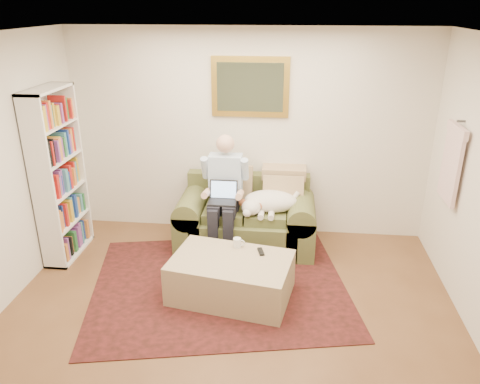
% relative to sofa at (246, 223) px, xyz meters
% --- Properties ---
extents(room_shell, '(4.51, 5.00, 2.61)m').
position_rel_sofa_xyz_m(room_shell, '(-0.02, -1.69, 1.01)').
color(room_shell, brown).
rests_on(room_shell, ground).
extents(rug, '(3.06, 2.64, 0.01)m').
position_rel_sofa_xyz_m(rug, '(-0.19, -0.96, -0.28)').
color(rug, black).
rests_on(rug, room_shell).
extents(sofa, '(1.68, 0.85, 1.01)m').
position_rel_sofa_xyz_m(sofa, '(0.00, 0.00, 0.00)').
color(sofa, brown).
rests_on(sofa, room_shell).
extents(seated_man, '(0.55, 0.79, 1.41)m').
position_rel_sofa_xyz_m(seated_man, '(-0.25, -0.15, 0.42)').
color(seated_man, '#8CAFD8').
rests_on(seated_man, sofa).
extents(laptop, '(0.33, 0.26, 0.24)m').
position_rel_sofa_xyz_m(laptop, '(-0.25, -0.22, 0.45)').
color(laptop, black).
rests_on(laptop, seated_man).
extents(sleeping_dog, '(0.69, 0.43, 0.26)m').
position_rel_sofa_xyz_m(sleeping_dog, '(0.30, -0.08, 0.35)').
color(sleeping_dog, white).
rests_on(sleeping_dog, sofa).
extents(ottoman, '(1.31, 0.96, 0.44)m').
position_rel_sofa_xyz_m(ottoman, '(-0.04, -1.13, -0.07)').
color(ottoman, tan).
rests_on(ottoman, room_shell).
extents(coffee_mug, '(0.08, 0.08, 0.10)m').
position_rel_sofa_xyz_m(coffee_mug, '(-0.01, -0.87, 0.20)').
color(coffee_mug, white).
rests_on(coffee_mug, ottoman).
extents(tv_remote, '(0.09, 0.16, 0.02)m').
position_rel_sofa_xyz_m(tv_remote, '(0.25, -0.96, 0.16)').
color(tv_remote, black).
rests_on(tv_remote, ottoman).
extents(bookshelf, '(0.28, 0.80, 2.00)m').
position_rel_sofa_xyz_m(bookshelf, '(-2.12, -0.44, 0.71)').
color(bookshelf, white).
rests_on(bookshelf, room_shell).
extents(wall_mirror, '(0.94, 0.04, 0.72)m').
position_rel_sofa_xyz_m(wall_mirror, '(-0.00, 0.43, 1.61)').
color(wall_mirror, gold).
rests_on(wall_mirror, room_shell).
extents(hanging_shirt, '(0.06, 0.52, 0.90)m').
position_rel_sofa_xyz_m(hanging_shirt, '(2.17, -0.44, 1.06)').
color(hanging_shirt, beige).
rests_on(hanging_shirt, room_shell).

